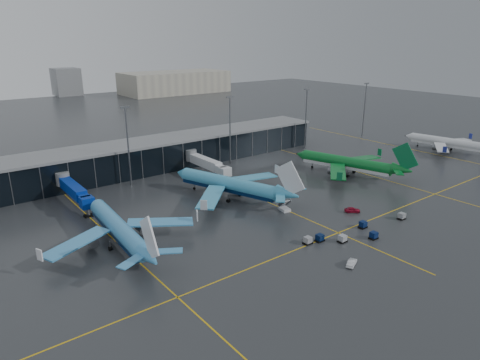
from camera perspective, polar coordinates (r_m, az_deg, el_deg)
ground at (r=111.00m, az=3.65°, el=-5.76°), size 600.00×600.00×0.00m
terminal_pier at (r=158.42m, az=-11.24°, el=3.42°), size 142.00×17.00×10.70m
jet_bridges at (r=129.63m, az=-21.23°, el=-1.25°), size 94.00×27.50×7.20m
flood_masts at (r=148.44m, az=-7.61°, el=5.95°), size 203.00×0.50×25.50m
distant_hangars at (r=366.99m, az=-19.23°, el=11.65°), size 260.00×71.00×22.00m
taxi_lines at (r=124.44m, az=3.91°, el=-3.02°), size 220.00×120.00×0.02m
airliner_arkefly at (r=101.48m, az=-16.05°, el=-4.90°), size 39.39×44.19×12.91m
airliner_klm_near at (r=125.72m, az=-1.60°, el=0.58°), size 51.67×55.15×13.82m
airliner_aer_lingus at (r=152.75m, az=13.99°, el=3.16°), size 48.78×52.39×13.36m
airliner_ba at (r=200.19m, az=25.81°, el=5.20°), size 40.06×43.97×11.96m
baggage_carts at (r=107.66m, az=14.79°, el=-6.73°), size 32.20×9.25×1.70m
mobile_airstair at (r=118.96m, az=5.97°, el=-3.72°), size 2.77×3.56×3.45m
service_van_red at (r=121.17m, az=14.75°, el=-3.86°), size 4.34×3.98×1.44m
service_van_white at (r=94.14m, az=14.67°, el=-10.60°), size 4.22×2.95×1.32m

